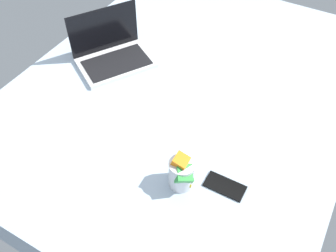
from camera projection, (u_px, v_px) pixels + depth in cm
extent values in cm
cube|color=silver|center=(188.00, 100.00, 172.18)|extent=(180.00, 140.00, 18.00)
cube|color=silver|center=(116.00, 63.00, 174.29)|extent=(40.17, 36.95, 2.00)
cube|color=black|center=(117.00, 62.00, 172.52)|extent=(33.60, 29.74, 0.40)
cube|color=black|center=(104.00, 30.00, 172.25)|extent=(28.56, 18.25, 21.00)
cylinder|color=silver|center=(182.00, 173.00, 127.04)|extent=(9.00, 9.00, 11.00)
cube|color=yellow|center=(184.00, 178.00, 128.06)|extent=(5.73, 6.92, 5.56)
cube|color=#268C33|center=(185.00, 174.00, 126.04)|extent=(7.66, 7.90, 4.72)
cube|color=#268C33|center=(183.00, 173.00, 123.11)|extent=(8.43, 8.56, 7.29)
cube|color=orange|center=(181.00, 162.00, 123.14)|extent=(5.22, 5.71, 4.69)
cube|color=black|center=(225.00, 186.00, 129.65)|extent=(6.94, 14.07, 0.80)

